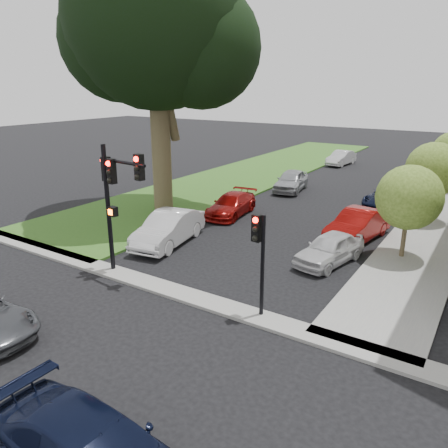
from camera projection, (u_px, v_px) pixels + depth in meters
The scene contains 16 objects.
ground at pixel (145, 318), 14.86m from camera, with size 140.00×140.00×0.00m, color black.
grass_strip at pixel (255, 173), 38.68m from camera, with size 8.00×44.00×0.12m, color #315D1F.
sidewalk_cross at pixel (181, 293), 16.44m from camera, with size 60.00×1.00×0.12m, color gray.
eucalyptus at pixel (154, 18), 24.15m from camera, with size 11.41×10.35×16.16m.
small_tree_a at pixel (409, 198), 19.03m from camera, with size 2.86×2.86×4.29m.
small_tree_b at pixel (433, 170), 24.24m from camera, with size 3.04×3.04×4.56m.
traffic_signal_main at pixel (114, 187), 17.25m from camera, with size 2.62×0.68×5.36m.
traffic_signal_secondary at pixel (259, 247), 14.19m from camera, with size 0.47×0.38×3.65m.
car_parked_0 at pixel (330, 249), 19.20m from camera, with size 1.60×3.97×1.35m, color silver.
car_parked_1 at pixel (358, 225), 22.05m from camera, with size 1.64×4.69×1.55m, color maroon.
car_parked_2 at pixel (388, 197), 28.09m from camera, with size 2.11×4.57×1.27m, color black.
car_parked_4 at pixel (422, 170), 36.20m from camera, with size 1.98×4.86×1.41m, color #999BA0.
car_parked_5 at pixel (168, 228), 21.45m from camera, with size 1.70×4.87×1.61m, color silver.
car_parked_6 at pixel (231, 205), 26.20m from camera, with size 1.83×4.49×1.30m, color maroon.
car_parked_7 at pixel (291, 181), 32.16m from camera, with size 1.82×4.51×1.54m, color #999BA0.
car_parked_9 at pixel (341, 158), 42.39m from camera, with size 1.45×4.15×1.37m, color silver.
Camera 1 is at (9.41, -9.59, 7.62)m, focal length 35.00 mm.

